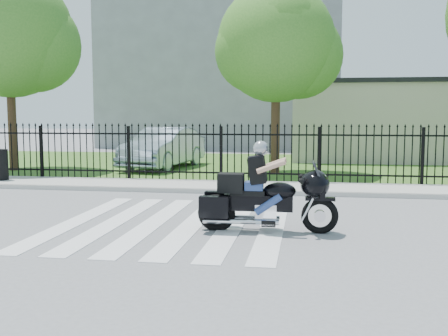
# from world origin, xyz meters

# --- Properties ---
(ground) EXTENTS (120.00, 120.00, 0.00)m
(ground) POSITION_xyz_m (0.00, 0.00, 0.00)
(ground) COLOR slate
(ground) RESTS_ON ground
(crosswalk) EXTENTS (5.00, 5.50, 0.01)m
(crosswalk) POSITION_xyz_m (0.00, 0.00, 0.01)
(crosswalk) COLOR silver
(crosswalk) RESTS_ON ground
(sidewalk) EXTENTS (40.00, 2.00, 0.12)m
(sidewalk) POSITION_xyz_m (0.00, 5.00, 0.06)
(sidewalk) COLOR #ADAAA3
(sidewalk) RESTS_ON ground
(curb) EXTENTS (40.00, 0.12, 0.12)m
(curb) POSITION_xyz_m (0.00, 4.00, 0.06)
(curb) COLOR #ADAAA3
(curb) RESTS_ON ground
(grass_strip) EXTENTS (40.00, 12.00, 0.02)m
(grass_strip) POSITION_xyz_m (0.00, 12.00, 0.01)
(grass_strip) COLOR #2F5C1F
(grass_strip) RESTS_ON ground
(iron_fence) EXTENTS (26.00, 0.04, 1.80)m
(iron_fence) POSITION_xyz_m (0.00, 6.00, 0.90)
(iron_fence) COLOR black
(iron_fence) RESTS_ON ground
(tree_left) EXTENTS (4.80, 4.80, 7.58)m
(tree_left) POSITION_xyz_m (-8.50, 8.50, 5.17)
(tree_left) COLOR #382316
(tree_left) RESTS_ON ground
(tree_mid) EXTENTS (4.20, 4.20, 6.78)m
(tree_mid) POSITION_xyz_m (1.50, 9.00, 4.67)
(tree_mid) COLOR #382316
(tree_mid) RESTS_ON ground
(building_low) EXTENTS (10.00, 6.00, 3.50)m
(building_low) POSITION_xyz_m (7.00, 16.00, 1.75)
(building_low) COLOR #C1B5A1
(building_low) RESTS_ON ground
(building_low_roof) EXTENTS (10.20, 6.20, 0.20)m
(building_low_roof) POSITION_xyz_m (7.00, 16.00, 3.60)
(building_low_roof) COLOR black
(building_low_roof) RESTS_ON building_low
(building_tall) EXTENTS (15.00, 10.00, 12.00)m
(building_tall) POSITION_xyz_m (-3.00, 26.00, 6.00)
(building_tall) COLOR #95989D
(building_tall) RESTS_ON ground
(motorcycle_rider) EXTENTS (2.63, 0.78, 1.74)m
(motorcycle_rider) POSITION_xyz_m (1.85, -0.41, 0.71)
(motorcycle_rider) COLOR black
(motorcycle_rider) RESTS_ON ground
(parked_car) EXTENTS (2.50, 5.12, 1.61)m
(parked_car) POSITION_xyz_m (-3.02, 10.21, 0.83)
(parked_car) COLOR #9CB1C5
(parked_car) RESTS_ON grass_strip
(litter_bin) EXTENTS (0.56, 0.56, 0.96)m
(litter_bin) POSITION_xyz_m (-6.81, 4.96, 0.60)
(litter_bin) COLOR black
(litter_bin) RESTS_ON sidewalk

